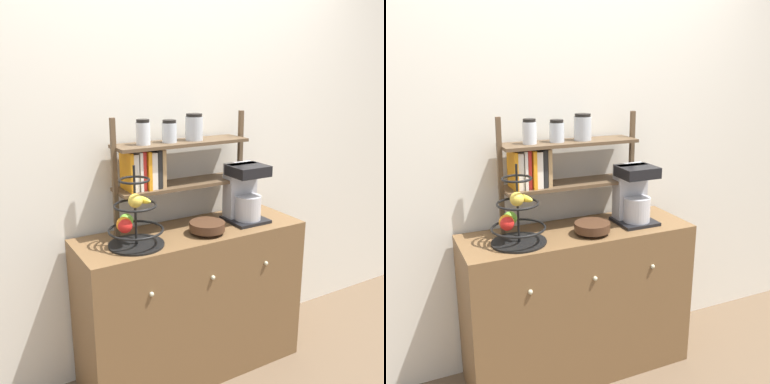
% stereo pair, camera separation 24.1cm
% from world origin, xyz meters
% --- Properties ---
extents(wall_back, '(7.00, 0.05, 2.60)m').
position_xyz_m(wall_back, '(0.00, 0.47, 1.30)').
color(wall_back, silver).
rests_on(wall_back, ground_plane).
extents(sideboard, '(1.29, 0.44, 0.87)m').
position_xyz_m(sideboard, '(0.00, 0.21, 0.44)').
color(sideboard, brown).
rests_on(sideboard, ground_plane).
extents(coffee_maker, '(0.22, 0.22, 0.33)m').
position_xyz_m(coffee_maker, '(0.35, 0.21, 1.03)').
color(coffee_maker, black).
rests_on(coffee_maker, sideboard).
extents(fruit_stand, '(0.28, 0.28, 0.41)m').
position_xyz_m(fruit_stand, '(-0.36, 0.17, 1.00)').
color(fruit_stand, black).
rests_on(fruit_stand, sideboard).
extents(wooden_bowl, '(0.19, 0.19, 0.06)m').
position_xyz_m(wooden_bowl, '(0.05, 0.13, 0.91)').
color(wooden_bowl, '#422819').
rests_on(wooden_bowl, sideboard).
extents(shelf_hutch, '(0.81, 0.20, 0.63)m').
position_xyz_m(shelf_hutch, '(-0.09, 0.33, 1.26)').
color(shelf_hutch, brown).
rests_on(shelf_hutch, sideboard).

